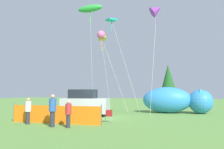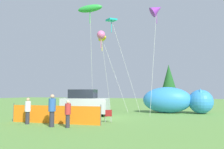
{
  "view_description": "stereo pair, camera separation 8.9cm",
  "coord_description": "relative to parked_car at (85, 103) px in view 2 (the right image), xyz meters",
  "views": [
    {
      "loc": [
        7.57,
        -15.95,
        2.0
      ],
      "look_at": [
        0.1,
        3.29,
        3.72
      ],
      "focal_mm": 35.0,
      "sensor_mm": 36.0,
      "label": 1
    },
    {
      "loc": [
        7.66,
        -15.92,
        2.0
      ],
      "look_at": [
        0.1,
        3.29,
        3.72
      ],
      "focal_mm": 35.0,
      "sensor_mm": 36.0,
      "label": 2
    }
  ],
  "objects": [
    {
      "name": "spectator_in_black_shirt",
      "position": [
        2.19,
        -6.03,
        -0.23
      ],
      "size": [
        0.34,
        0.34,
        1.58
      ],
      "color": "#2D2D38",
      "rests_on": "ground"
    },
    {
      "name": "ground_plane",
      "position": [
        1.55,
        -0.99,
        -1.09
      ],
      "size": [
        120.0,
        120.0,
        0.0
      ],
      "primitive_type": "plane",
      "color": "#609342"
    },
    {
      "name": "kite_green_fish",
      "position": [
        0.91,
        -0.91,
        7.97
      ],
      "size": [
        2.25,
        3.08,
        9.51
      ],
      "color": "silver",
      "rests_on": "ground"
    },
    {
      "name": "kite_yellow_hero",
      "position": [
        0.26,
        3.09,
        6.41
      ],
      "size": [
        3.39,
        2.13,
        7.97
      ],
      "color": "silver",
      "rests_on": "ground"
    },
    {
      "name": "kite_teal_diamond",
      "position": [
        1.24,
        3.34,
        8.11
      ],
      "size": [
        3.21,
        2.02,
        9.56
      ],
      "color": "silver",
      "rests_on": "ground"
    },
    {
      "name": "horizon_tree_west",
      "position": [
        2.78,
        36.9,
        4.3
      ],
      "size": [
        3.68,
        3.68,
        8.78
      ],
      "color": "brown",
      "rests_on": "ground"
    },
    {
      "name": "safety_fence",
      "position": [
        0.45,
        -4.9,
        -0.51
      ],
      "size": [
        6.41,
        0.65,
        1.27
      ],
      "rotation": [
        0.0,
        0.0,
        0.09
      ],
      "color": "orange",
      "rests_on": "ground"
    },
    {
      "name": "spectator_in_green_shirt",
      "position": [
        1.16,
        -6.12,
        -0.05
      ],
      "size": [
        0.42,
        0.42,
        1.91
      ],
      "color": "#2D2D38",
      "rests_on": "ground"
    },
    {
      "name": "parked_car",
      "position": [
        0.0,
        0.0,
        0.0
      ],
      "size": [
        4.28,
        2.43,
        2.28
      ],
      "rotation": [
        0.0,
        0.0,
        0.19
      ],
      "color": "#B7BCC1",
      "rests_on": "ground"
    },
    {
      "name": "inflatable_cat",
      "position": [
        7.11,
        5.44,
        0.09
      ],
      "size": [
        6.76,
        3.16,
        2.56
      ],
      "rotation": [
        0.0,
        0.0,
        0.13
      ],
      "color": "#338CD8",
      "rests_on": "ground"
    },
    {
      "name": "folding_chair",
      "position": [
        3.49,
        -3.05,
        -0.6
      ],
      "size": [
        0.65,
        0.65,
        0.84
      ],
      "rotation": [
        0.0,
        0.0,
        2.11
      ],
      "color": "maroon",
      "rests_on": "ground"
    },
    {
      "name": "kite_purple_delta",
      "position": [
        5.87,
        2.83,
        8.52
      ],
      "size": [
        1.6,
        1.92,
        10.33
      ],
      "color": "silver",
      "rests_on": "ground"
    },
    {
      "name": "spectator_in_blue_shirt",
      "position": [
        -0.99,
        -5.75,
        -0.18
      ],
      "size": [
        0.36,
        0.36,
        1.67
      ],
      "color": "#2D2D38",
      "rests_on": "ground"
    },
    {
      "name": "kite_pink_octopus",
      "position": [
        0.66,
        1.94,
        6.45
      ],
      "size": [
        0.8,
        2.31,
        7.98
      ],
      "color": "silver",
      "rests_on": "ground"
    }
  ]
}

